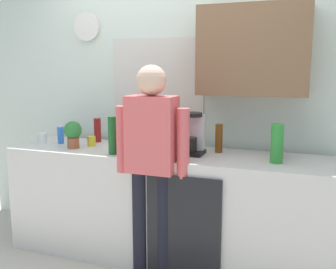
{
  "coord_description": "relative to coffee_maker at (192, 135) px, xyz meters",
  "views": [
    {
      "loc": [
        1.05,
        -2.52,
        1.57
      ],
      "look_at": [
        0.03,
        0.25,
        1.06
      ],
      "focal_mm": 40.83,
      "sensor_mm": 36.0,
      "label": 1
    }
  ],
  "objects": [
    {
      "name": "back_wall_assembly",
      "position": [
        -0.13,
        0.38,
        0.31
      ],
      "size": [
        4.27,
        0.42,
        2.6
      ],
      "color": "silver",
      "rests_on": "ground_plane"
    },
    {
      "name": "bottle_amber_beer",
      "position": [
        0.19,
        0.12,
        -0.03
      ],
      "size": [
        0.06,
        0.06,
        0.23
      ],
      "primitive_type": "cylinder",
      "color": "brown",
      "rests_on": "kitchen_counter"
    },
    {
      "name": "mixing_bowl",
      "position": [
        -0.42,
        -0.13,
        -0.11
      ],
      "size": [
        0.22,
        0.22,
        0.08
      ],
      "primitive_type": "cylinder",
      "color": "orange",
      "rests_on": "kitchen_counter"
    },
    {
      "name": "potted_plant",
      "position": [
        -1.01,
        -0.14,
        -0.01
      ],
      "size": [
        0.15,
        0.15,
        0.23
      ],
      "color": "#9E5638",
      "rests_on": "kitchen_counter"
    },
    {
      "name": "cup_terracotta_mug",
      "position": [
        0.65,
        0.07,
        -0.1
      ],
      "size": [
        0.08,
        0.08,
        0.09
      ],
      "primitive_type": "cylinder",
      "color": "#B26647",
      "rests_on": "kitchen_counter"
    },
    {
      "name": "bottle_green_wine",
      "position": [
        -0.58,
        -0.23,
        0.0
      ],
      "size": [
        0.07,
        0.07,
        0.3
      ],
      "primitive_type": "cylinder",
      "color": "#195923",
      "rests_on": "kitchen_counter"
    },
    {
      "name": "coffee_maker",
      "position": [
        0.0,
        0.0,
        0.0
      ],
      "size": [
        0.2,
        0.2,
        0.33
      ],
      "color": "black",
      "rests_on": "kitchen_counter"
    },
    {
      "name": "person_at_sink",
      "position": [
        -0.21,
        -0.32,
        -0.11
      ],
      "size": [
        0.57,
        0.22,
        1.6
      ],
      "rotation": [
        0.0,
        0.0,
        -0.19
      ],
      "color": "black",
      "rests_on": "ground_plane"
    },
    {
      "name": "cup_white_mug",
      "position": [
        -1.38,
        -0.06,
        -0.1
      ],
      "size": [
        0.08,
        0.08,
        0.09
      ],
      "primitive_type": "cylinder",
      "color": "white",
      "rests_on": "kitchen_counter"
    },
    {
      "name": "kitchen_counter",
      "position": [
        -0.21,
        -0.02,
        -0.6
      ],
      "size": [
        2.67,
        0.64,
        0.91
      ],
      "primitive_type": "cube",
      "color": "beige",
      "rests_on": "ground_plane"
    },
    {
      "name": "dishwasher_panel",
      "position": [
        0.04,
        -0.35,
        -0.65
      ],
      "size": [
        0.56,
        0.02,
        0.82
      ],
      "primitive_type": "cube",
      "color": "black",
      "rests_on": "ground_plane"
    },
    {
      "name": "dish_soap",
      "position": [
        -1.23,
        -0.0,
        -0.07
      ],
      "size": [
        0.06,
        0.06,
        0.18
      ],
      "color": "blue",
      "rests_on": "kitchen_counter"
    },
    {
      "name": "cup_yellow_cup",
      "position": [
        -0.91,
        -0.0,
        -0.1
      ],
      "size": [
        0.07,
        0.07,
        0.08
      ],
      "primitive_type": "cylinder",
      "color": "yellow",
      "rests_on": "kitchen_counter"
    },
    {
      "name": "bottle_red_vinegar",
      "position": [
        -0.95,
        0.17,
        -0.04
      ],
      "size": [
        0.06,
        0.06,
        0.22
      ],
      "primitive_type": "cylinder",
      "color": "maroon",
      "rests_on": "kitchen_counter"
    },
    {
      "name": "bottle_clear_soda",
      "position": [
        0.65,
        -0.08,
        -0.01
      ],
      "size": [
        0.09,
        0.09,
        0.28
      ],
      "primitive_type": "cylinder",
      "color": "#2D8C33",
      "rests_on": "kitchen_counter"
    }
  ]
}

